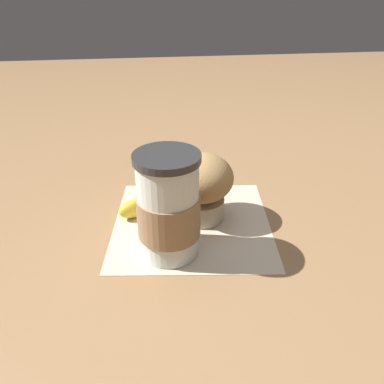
% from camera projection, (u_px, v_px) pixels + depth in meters
% --- Properties ---
extents(ground_plane, '(3.00, 3.00, 0.00)m').
position_uv_depth(ground_plane, '(192.00, 223.00, 0.62)').
color(ground_plane, '#936D47').
extents(paper_napkin, '(0.28, 0.28, 0.00)m').
position_uv_depth(paper_napkin, '(192.00, 222.00, 0.62)').
color(paper_napkin, beige).
rests_on(paper_napkin, ground_plane).
extents(coffee_cup, '(0.09, 0.09, 0.15)m').
position_uv_depth(coffee_cup, '(169.00, 208.00, 0.52)').
color(coffee_cup, silver).
rests_on(coffee_cup, paper_napkin).
extents(muffin, '(0.10, 0.10, 0.11)m').
position_uv_depth(muffin, '(201.00, 184.00, 0.60)').
color(muffin, beige).
rests_on(muffin, paper_napkin).
extents(banana, '(0.07, 0.15, 0.03)m').
position_uv_depth(banana, '(161.00, 201.00, 0.64)').
color(banana, gold).
rests_on(banana, paper_napkin).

